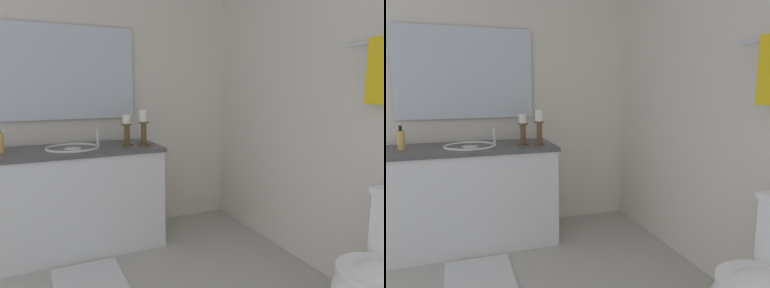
% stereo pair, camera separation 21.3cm
% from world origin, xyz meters
% --- Properties ---
extents(wall_back, '(2.63, 0.04, 2.45)m').
position_xyz_m(wall_back, '(0.00, 1.44, 1.23)').
color(wall_back, silver).
rests_on(wall_back, ground).
extents(wall_left, '(0.04, 2.87, 2.45)m').
position_xyz_m(wall_left, '(-1.31, 0.00, 1.23)').
color(wall_left, silver).
rests_on(wall_left, ground).
extents(vanity_cabinet, '(0.58, 1.32, 0.80)m').
position_xyz_m(vanity_cabinet, '(-0.99, -0.05, 0.40)').
color(vanity_cabinet, silver).
rests_on(vanity_cabinet, ground).
extents(sink_basin, '(0.40, 0.40, 0.24)m').
position_xyz_m(sink_basin, '(-0.99, -0.05, 0.76)').
color(sink_basin, white).
rests_on(sink_basin, vanity_cabinet).
extents(mirror, '(0.02, 1.11, 0.75)m').
position_xyz_m(mirror, '(-1.27, -0.05, 1.37)').
color(mirror, silver).
extents(candle_holder_tall, '(0.09, 0.09, 0.28)m').
position_xyz_m(candle_holder_tall, '(-0.92, 0.49, 0.95)').
color(candle_holder_tall, brown).
rests_on(candle_holder_tall, vanity_cabinet).
extents(candle_holder_short, '(0.09, 0.09, 0.25)m').
position_xyz_m(candle_holder_short, '(-0.96, 0.37, 0.93)').
color(candle_holder_short, brown).
rests_on(candle_holder_short, vanity_cabinet).
extents(bath_mat, '(0.60, 0.44, 0.02)m').
position_xyz_m(bath_mat, '(-0.36, -0.05, 0.01)').
color(bath_mat, silver).
rests_on(bath_mat, ground).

